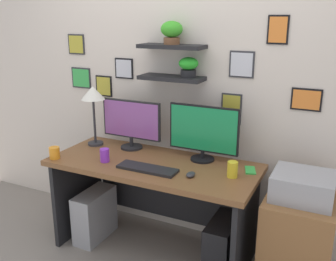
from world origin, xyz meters
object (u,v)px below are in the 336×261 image
Objects in this scene: computer_mouse at (191,174)px; desk at (157,186)px; printer at (303,186)px; drawer_cabinet at (297,243)px; coffee_mug at (55,153)px; computer_tower_right at (222,246)px; desk_lamp at (93,98)px; cell_phone at (250,170)px; pen_cup at (105,155)px; water_cup at (233,169)px; keyboard at (147,169)px; computer_tower_left at (95,215)px; monitor_right at (203,132)px; monitor_left at (131,123)px.

desk is at bearing 154.10° from computer_mouse.
desk is 1.09m from printer.
drawer_cabinet is at bearing 12.82° from computer_mouse.
desk is 1.08m from drawer_cabinet.
coffee_mug reaches higher than computer_tower_right.
coffee_mug is at bearing -101.98° from desk_lamp.
printer is (1.07, -0.01, 0.22)m from desk.
printer is at bearing -35.13° from cell_phone.
pen_cup is at bearing -178.13° from computer_mouse.
drawer_cabinet is at bearing -35.13° from cell_phone.
desk_lamp is at bearing 173.05° from water_cup.
keyboard is 1.06× the size of computer_tower_left.
desk_lamp is 1.89m from drawer_cabinet.
coffee_mug is at bearing -155.48° from monitor_right.
printer is (0.71, 0.16, -0.01)m from computer_mouse.
pen_cup is at bearing 16.41° from coffee_mug.
monitor_right reaches higher than computer_tower_right.
printer is (0.46, 0.04, -0.05)m from water_cup.
computer_tower_right is at bearing -172.82° from drawer_cabinet.
desk_lamp reaches higher than keyboard.
desk_lamp reaches higher than computer_mouse.
monitor_right is 0.50m from keyboard.
computer_mouse is (0.32, 0.03, 0.01)m from keyboard.
keyboard reaches higher than drawer_cabinet.
pen_cup is 0.26× the size of printer.
computer_mouse is at bearing -167.18° from drawer_cabinet.
monitor_right is at bearing 24.52° from coffee_mug.
monitor_right reaches higher than keyboard.
computer_tower_right is (-0.49, -0.06, -0.13)m from drawer_cabinet.
monitor_left is at bearing 50.74° from computer_tower_left.
desk_lamp reaches higher than monitor_left.
monitor_right is at bearing 0.01° from monitor_left.
computer_tower_right is at bearing 1.65° from computer_tower_left.
printer is 0.93× the size of computer_tower_right.
keyboard is at bearing -24.09° from desk_lamp.
desk is 17.44× the size of computer_mouse.
drawer_cabinet is at bearing 5.44° from water_cup.
computer_mouse is at bearing 7.21° from coffee_mug.
keyboard is 0.37m from pen_cup.
water_cup is at bearing 25.86° from computer_tower_right.
computer_tower_left is at bearing -162.44° from monitor_right.
cell_phone is (0.69, 0.10, 0.22)m from desk.
desk is at bearing 175.05° from water_cup.
keyboard is 0.66× the size of drawer_cabinet.
monitor_left reaches higher than computer_tower_right.
computer_mouse is (0.04, -0.33, -0.21)m from monitor_right.
pen_cup is (-0.37, 0.00, 0.04)m from keyboard.
pen_cup is 0.63m from computer_tower_left.
computer_mouse is 0.24× the size of printer.
coffee_mug is 1.87m from drawer_cabinet.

